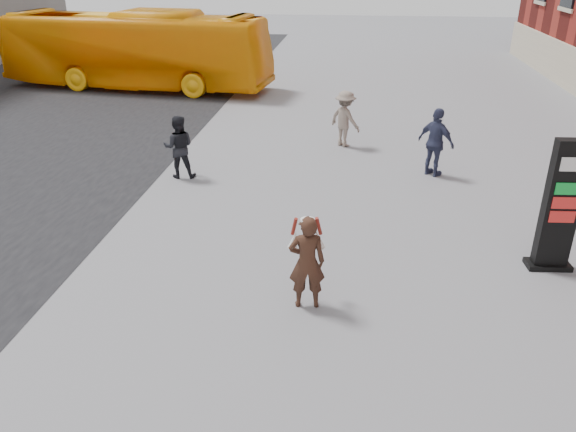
# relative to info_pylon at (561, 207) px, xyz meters

# --- Properties ---
(ground) EXTENTS (100.00, 100.00, 0.00)m
(ground) POSITION_rel_info_pylon_xyz_m (-3.94, -1.56, -1.27)
(ground) COLOR #9E9EA3
(info_pylon) EXTENTS (0.84, 0.46, 2.54)m
(info_pylon) POSITION_rel_info_pylon_xyz_m (0.00, 0.00, 0.00)
(info_pylon) COLOR black
(info_pylon) RESTS_ON ground
(woman) EXTENTS (0.69, 0.64, 1.67)m
(woman) POSITION_rel_info_pylon_xyz_m (-4.48, -1.81, -0.41)
(woman) COLOR black
(woman) RESTS_ON ground
(bus) EXTENTS (12.10, 4.22, 3.30)m
(bus) POSITION_rel_info_pylon_xyz_m (-13.39, 14.41, 0.38)
(bus) COLOR #FFA60B
(bus) RESTS_ON road
(pedestrian_a) EXTENTS (0.91, 0.76, 1.67)m
(pedestrian_a) POSITION_rel_info_pylon_xyz_m (-8.36, 3.86, -0.43)
(pedestrian_a) COLOR black
(pedestrian_a) RESTS_ON ground
(pedestrian_b) EXTENTS (1.25, 1.21, 1.72)m
(pedestrian_b) POSITION_rel_info_pylon_xyz_m (-4.08, 7.07, -0.41)
(pedestrian_b) COLOR gray
(pedestrian_b) RESTS_ON ground
(pedestrian_c) EXTENTS (1.10, 1.04, 1.83)m
(pedestrian_c) POSITION_rel_info_pylon_xyz_m (-1.63, 4.77, -0.35)
(pedestrian_c) COLOR #323754
(pedestrian_c) RESTS_ON ground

